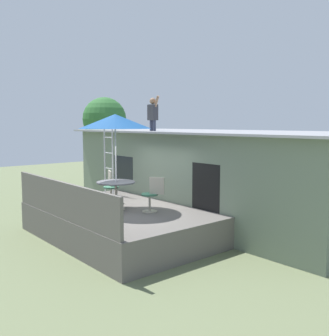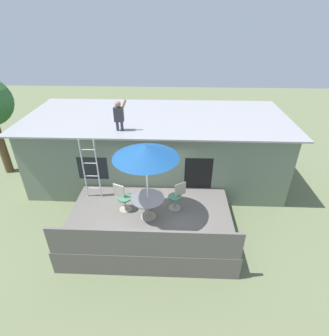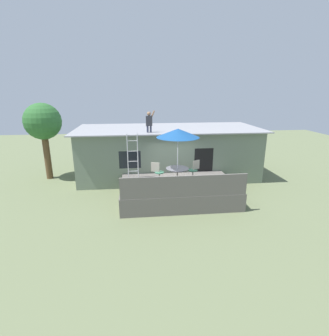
# 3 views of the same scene
# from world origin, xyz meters

# --- Properties ---
(ground_plane) EXTENTS (40.00, 40.00, 0.00)m
(ground_plane) POSITION_xyz_m (0.00, 0.00, 0.00)
(ground_plane) COLOR #66704C
(house) EXTENTS (10.50, 4.50, 2.86)m
(house) POSITION_xyz_m (0.00, 3.60, 1.43)
(house) COLOR slate
(house) RESTS_ON ground
(deck) EXTENTS (5.25, 3.45, 0.80)m
(deck) POSITION_xyz_m (0.00, 0.00, 0.40)
(deck) COLOR #605B56
(deck) RESTS_ON ground
(deck_railing) EXTENTS (5.15, 0.08, 0.90)m
(deck_railing) POSITION_xyz_m (0.00, -1.68, 1.25)
(deck_railing) COLOR #605B56
(deck_railing) RESTS_ON deck
(patio_table) EXTENTS (1.04, 1.04, 0.74)m
(patio_table) POSITION_xyz_m (-0.04, -0.10, 1.39)
(patio_table) COLOR #A59E8C
(patio_table) RESTS_ON deck
(patio_umbrella) EXTENTS (1.90, 1.90, 2.54)m
(patio_umbrella) POSITION_xyz_m (-0.04, -0.10, 3.15)
(patio_umbrella) COLOR silver
(patio_umbrella) RESTS_ON deck
(step_ladder) EXTENTS (0.52, 0.04, 2.20)m
(step_ladder) POSITION_xyz_m (-2.05, 0.93, 1.90)
(step_ladder) COLOR silver
(step_ladder) RESTS_ON deck
(person_figure) EXTENTS (0.47, 0.20, 1.11)m
(person_figure) POSITION_xyz_m (-1.17, 2.06, 3.46)
(person_figure) COLOR #33384C
(person_figure) RESTS_ON house
(patio_chair_left) EXTENTS (0.60, 0.44, 0.92)m
(patio_chair_left) POSITION_xyz_m (-0.90, 0.26, 1.26)
(patio_chair_left) COLOR #A59E8C
(patio_chair_left) RESTS_ON deck
(patio_chair_right) EXTENTS (0.58, 0.44, 0.92)m
(patio_chair_right) POSITION_xyz_m (0.86, 0.42, 1.26)
(patio_chair_right) COLOR #A59E8C
(patio_chair_right) RESTS_ON deck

